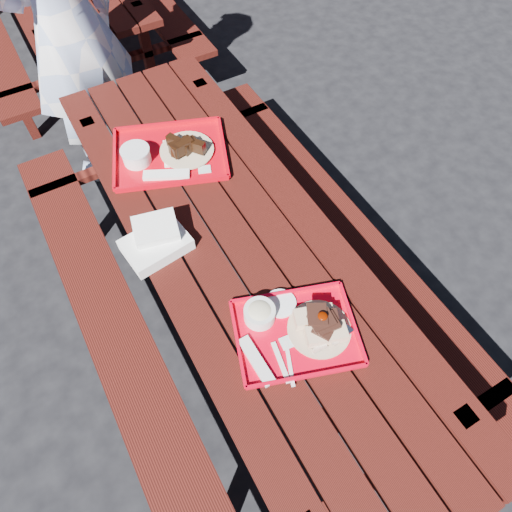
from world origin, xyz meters
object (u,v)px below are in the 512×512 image
near_tray (295,326)px  far_tray (168,153)px  picnic_table_near (239,264)px  person (68,30)px

near_tray → far_tray: (-0.04, 0.99, -0.01)m
near_tray → picnic_table_near: bearing=88.3°
near_tray → person: 1.91m
picnic_table_near → far_tray: 0.59m
picnic_table_near → far_tray: far_tray is taller
picnic_table_near → far_tray: size_ratio=4.01×
far_tray → near_tray: bearing=-87.5°
near_tray → person: person is taller
picnic_table_near → far_tray: (-0.06, 0.54, 0.22)m
picnic_table_near → person: size_ratio=1.30×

